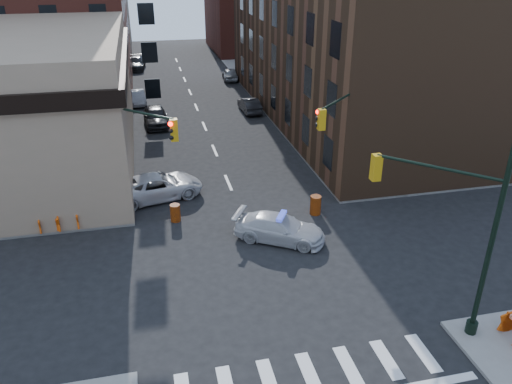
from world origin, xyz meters
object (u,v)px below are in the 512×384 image
barrel_road (315,205)px  parked_car_enear (249,105)px  pedestrian_b (3,212)px  parked_car_wnear (156,116)px  pedestrian_a (73,211)px  barricade_nw_a (68,221)px  police_car (280,228)px  parked_car_wfar (138,97)px  pickup (157,186)px  barrel_bank (175,213)px

barrel_road → parked_car_enear: bearing=88.4°
pedestrian_b → barrel_road: bearing=-40.9°
barrel_road → pedestrian_b: bearing=173.3°
parked_car_wnear → pedestrian_a: bearing=-109.1°
parked_car_wnear → barricade_nw_a: (-5.38, -17.47, -0.20)m
police_car → barricade_nw_a: 11.31m
parked_car_enear → pedestrian_a: 23.77m
parked_car_wnear → parked_car_wfar: parked_car_wnear is taller
pedestrian_b → barricade_nw_a: size_ratio=1.48×
parked_car_enear → barricade_nw_a: size_ratio=3.25×
barrel_road → pedestrian_a: bearing=174.2°
barricade_nw_a → parked_car_enear: bearing=49.9°
parked_car_wfar → pedestrian_b: pedestrian_b is taller
pickup → barrel_bank: 3.28m
pedestrian_a → barricade_nw_a: size_ratio=1.38×
police_car → parked_car_wnear: parked_car_wnear is taller
parked_car_wfar → barrel_bank: parked_car_wfar is taller
parked_car_wnear → barrel_road: 20.24m
parked_car_wfar → pedestrian_b: bearing=-112.1°
parked_car_enear → parked_car_wnear: bearing=11.3°
pedestrian_a → parked_car_wfar: bearing=114.5°
pedestrian_b → barricade_nw_a: bearing=-49.9°
parked_car_wfar → pedestrian_a: (-3.66, -24.46, 0.37)m
parked_car_enear → pedestrian_a: pedestrian_a is taller
pedestrian_b → police_car: bearing=-51.1°
parked_car_wnear → pedestrian_a: 17.92m
pickup → parked_car_wfar: size_ratio=1.39×
pedestrian_a → barrel_road: bearing=27.3°
parked_car_wfar → pedestrian_a: size_ratio=2.27×
pickup → pedestrian_a: (-4.56, -2.76, 0.26)m
parked_car_wnear → pedestrian_b: size_ratio=2.56×
parked_car_wfar → pedestrian_b: (-7.30, -23.81, 0.44)m
police_car → parked_car_wnear: 21.54m
parked_car_wnear → barrel_bank: bearing=-91.6°
police_car → parked_car_wfar: police_car is taller
parked_car_wfar → barricade_nw_a: 25.07m
parked_car_wfar → barricade_nw_a: size_ratio=3.13×
parked_car_enear → barricade_nw_a: parked_car_enear is taller
parked_car_enear → pedestrian_a: bearing=51.9°
pedestrian_b → barricade_nw_a: 3.54m
barrel_road → barrel_bank: barrel_road is taller
pedestrian_b → barrel_bank: (9.05, -1.05, -0.60)m
parked_car_wfar → barrel_road: size_ratio=3.56×
pickup → barricade_nw_a: pickup is taller
parked_car_wnear → barrel_road: (8.18, -18.51, -0.27)m
barrel_bank → barricade_nw_a: 5.67m
parked_car_wnear → parked_car_enear: parked_car_wnear is taller
pickup → barrel_bank: bearing=-178.7°
parked_car_wnear → barricade_nw_a: 18.28m
parked_car_wfar → parked_car_enear: 11.43m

